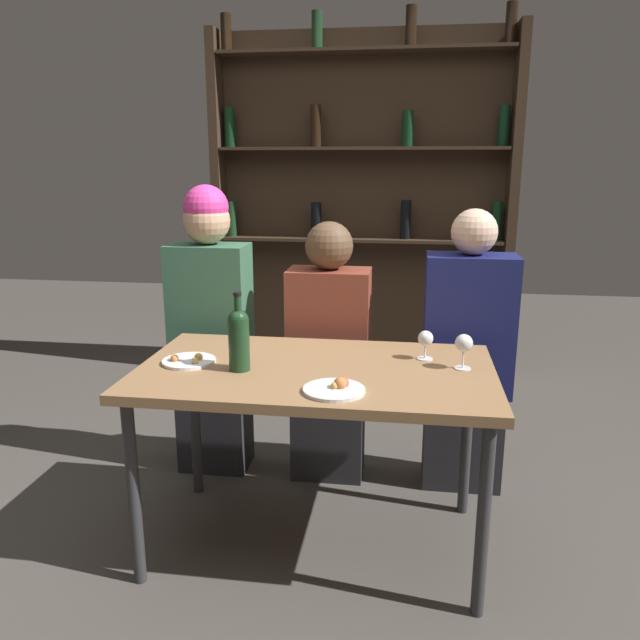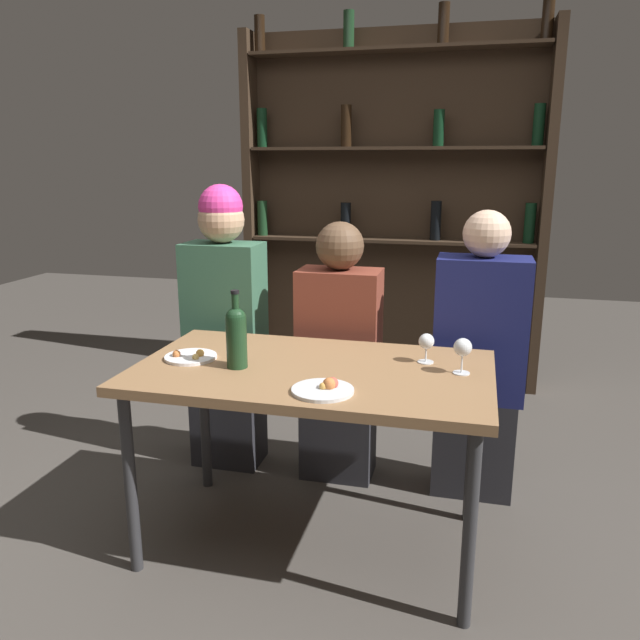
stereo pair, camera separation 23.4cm
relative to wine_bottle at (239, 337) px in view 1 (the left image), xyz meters
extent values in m
plane|color=#47423D|center=(0.27, 0.06, -0.85)|extent=(10.00, 10.00, 0.00)
cube|color=olive|center=(0.27, 0.06, -0.14)|extent=(1.29, 0.75, 0.04)
cylinder|color=#2D2D30|center=(-0.32, -0.25, -0.51)|extent=(0.04, 0.04, 0.69)
cylinder|color=#2D2D30|center=(0.85, -0.25, -0.51)|extent=(0.04, 0.04, 0.69)
cylinder|color=#2D2D30|center=(-0.32, 0.38, -0.51)|extent=(0.04, 0.04, 0.69)
cylinder|color=#2D2D30|center=(0.85, 0.38, -0.51)|extent=(0.04, 0.04, 0.69)
cube|color=#38281C|center=(0.27, 2.15, 0.28)|extent=(1.90, 0.02, 2.26)
cube|color=#38281C|center=(-0.68, 2.04, 0.28)|extent=(0.06, 0.18, 2.26)
cube|color=#38281C|center=(1.22, 2.04, 0.28)|extent=(0.06, 0.18, 2.26)
cube|color=#38281C|center=(0.27, 2.04, 0.10)|extent=(1.82, 0.18, 0.02)
cylinder|color=#19381E|center=(-0.60, 2.03, 0.23)|extent=(0.07, 0.07, 0.23)
cylinder|color=black|center=(-0.03, 2.04, 0.22)|extent=(0.07, 0.07, 0.23)
cylinder|color=black|center=(0.56, 2.05, 0.23)|extent=(0.07, 0.07, 0.25)
cylinder|color=black|center=(1.13, 2.04, 0.23)|extent=(0.07, 0.07, 0.25)
cube|color=#38281C|center=(0.27, 2.04, 0.68)|extent=(1.82, 0.18, 0.02)
cylinder|color=black|center=(-0.60, 2.05, 0.81)|extent=(0.07, 0.07, 0.25)
cylinder|color=black|center=(-0.03, 2.03, 0.82)|extent=(0.07, 0.07, 0.26)
cylinder|color=black|center=(0.55, 2.04, 0.80)|extent=(0.07, 0.07, 0.22)
cylinder|color=black|center=(1.14, 2.05, 0.81)|extent=(0.07, 0.07, 0.24)
cube|color=#38281C|center=(0.27, 2.04, 1.26)|extent=(1.82, 0.18, 0.02)
cylinder|color=black|center=(-0.60, 2.04, 1.38)|extent=(0.07, 0.07, 0.22)
cylinder|color=#19381E|center=(-0.02, 2.05, 1.38)|extent=(0.07, 0.07, 0.22)
cylinder|color=black|center=(0.55, 2.05, 1.39)|extent=(0.07, 0.07, 0.24)
cylinder|color=black|center=(1.14, 2.05, 1.39)|extent=(0.07, 0.07, 0.24)
cylinder|color=#19381E|center=(0.00, 0.00, -0.03)|extent=(0.08, 0.08, 0.18)
sphere|color=#19381E|center=(0.00, 0.00, 0.06)|extent=(0.08, 0.08, 0.08)
cylinder|color=#19381E|center=(0.00, 0.00, 0.10)|extent=(0.03, 0.03, 0.09)
cylinder|color=black|center=(0.00, 0.00, 0.16)|extent=(0.03, 0.03, 0.01)
cylinder|color=silver|center=(0.80, 0.13, -0.12)|extent=(0.06, 0.06, 0.00)
cylinder|color=silver|center=(0.80, 0.13, -0.08)|extent=(0.01, 0.01, 0.08)
sphere|color=silver|center=(0.80, 0.13, -0.03)|extent=(0.06, 0.06, 0.06)
cylinder|color=silver|center=(0.66, 0.22, -0.12)|extent=(0.06, 0.06, 0.00)
cylinder|color=silver|center=(0.66, 0.22, -0.09)|extent=(0.01, 0.01, 0.06)
sphere|color=silver|center=(0.66, 0.22, -0.04)|extent=(0.06, 0.06, 0.06)
cylinder|color=silver|center=(0.36, -0.17, -0.12)|extent=(0.21, 0.21, 0.01)
sphere|color=#C67038|center=(0.38, -0.16, -0.10)|extent=(0.04, 0.04, 0.04)
sphere|color=#B74C3D|center=(0.39, -0.14, -0.10)|extent=(0.04, 0.04, 0.04)
sphere|color=gold|center=(0.36, -0.17, -0.10)|extent=(0.03, 0.03, 0.03)
cylinder|color=white|center=(-0.21, 0.05, -0.12)|extent=(0.20, 0.20, 0.01)
sphere|color=#E5BC66|center=(-0.17, 0.02, -0.10)|extent=(0.03, 0.03, 0.03)
sphere|color=#C67038|center=(-0.26, 0.03, -0.10)|extent=(0.03, 0.03, 0.03)
sphere|color=gold|center=(-0.17, 0.06, -0.10)|extent=(0.03, 0.03, 0.03)
cube|color=#26262B|center=(-0.31, 0.64, -0.63)|extent=(0.32, 0.22, 0.45)
cube|color=#38664C|center=(-0.31, 0.64, -0.08)|extent=(0.36, 0.22, 0.64)
sphere|color=tan|center=(-0.31, 0.64, 0.35)|extent=(0.21, 0.21, 0.21)
sphere|color=#EA3893|center=(-0.31, 0.64, 0.40)|extent=(0.20, 0.20, 0.20)
cube|color=#26262B|center=(0.24, 0.64, -0.63)|extent=(0.33, 0.22, 0.45)
cube|color=brown|center=(0.24, 0.64, -0.13)|extent=(0.37, 0.22, 0.54)
sphere|color=brown|center=(0.24, 0.64, 0.24)|extent=(0.21, 0.21, 0.21)
cube|color=#26262B|center=(0.86, 0.64, -0.63)|extent=(0.35, 0.22, 0.45)
cube|color=navy|center=(0.86, 0.64, -0.09)|extent=(0.39, 0.22, 0.62)
sphere|color=beige|center=(0.86, 0.64, 0.31)|extent=(0.20, 0.20, 0.20)
camera|label=1|loc=(0.59, -2.07, 0.61)|focal=35.00mm
camera|label=2|loc=(0.82, -2.02, 0.61)|focal=35.00mm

